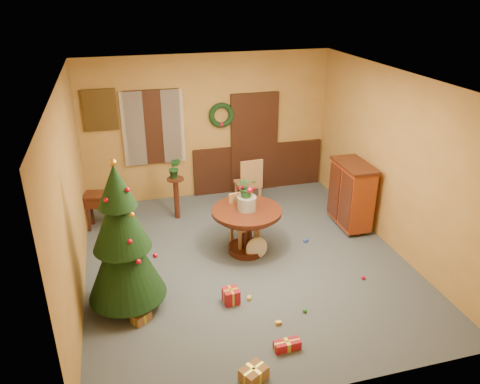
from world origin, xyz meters
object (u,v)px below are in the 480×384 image
object	(u,v)px
christmas_tree	(122,241)
writing_desk	(107,202)
sideboard	(352,193)
chair_near	(243,219)
dining_table	(247,222)

from	to	relation	value
christmas_tree	writing_desk	distance (m)	2.49
writing_desk	sideboard	size ratio (longest dim) A/B	0.67
christmas_tree	writing_desk	xyz separation A→B (m)	(-0.23, 2.42, -0.52)
christmas_tree	sideboard	distance (m)	4.25
chair_near	dining_table	bearing A→B (deg)	-88.87
dining_table	christmas_tree	world-z (taller)	christmas_tree
dining_table	writing_desk	size ratio (longest dim) A/B	1.39
dining_table	sideboard	bearing A→B (deg)	9.89
chair_near	sideboard	world-z (taller)	sideboard
chair_near	writing_desk	size ratio (longest dim) A/B	1.16
dining_table	sideboard	size ratio (longest dim) A/B	0.93
writing_desk	sideboard	distance (m)	4.41
writing_desk	dining_table	bearing A→B (deg)	-34.08
chair_near	christmas_tree	world-z (taller)	christmas_tree
christmas_tree	dining_table	bearing A→B (deg)	25.46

